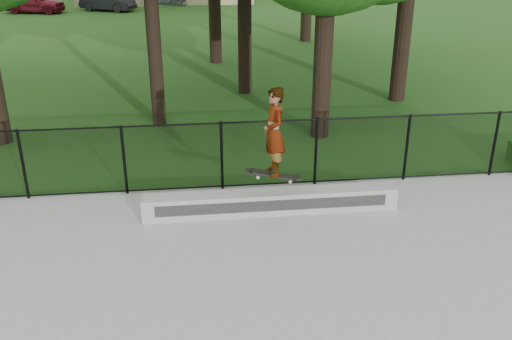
{
  "coord_description": "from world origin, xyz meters",
  "views": [
    {
      "loc": [
        -0.57,
        -5.1,
        5.31
      ],
      "look_at": [
        0.52,
        4.2,
        1.2
      ],
      "focal_mm": 40.0,
      "sensor_mm": 36.0,
      "label": 1
    }
  ],
  "objects_px": {
    "skater_airborne": "(274,134)",
    "grind_ledge": "(271,202)",
    "car_b": "(107,1)",
    "car_a": "(34,3)"
  },
  "relations": [
    {
      "from": "grind_ledge",
      "to": "car_b",
      "type": "xyz_separation_m",
      "value": [
        -6.45,
        28.43,
        0.3
      ]
    },
    {
      "from": "car_b",
      "to": "skater_airborne",
      "type": "bearing_deg",
      "value": -142.73
    },
    {
      "from": "skater_airborne",
      "to": "car_a",
      "type": "bearing_deg",
      "value": 110.96
    },
    {
      "from": "skater_airborne",
      "to": "car_b",
      "type": "bearing_deg",
      "value": 102.65
    },
    {
      "from": "car_b",
      "to": "skater_airborne",
      "type": "distance_m",
      "value": 29.47
    },
    {
      "from": "car_b",
      "to": "grind_ledge",
      "type": "bearing_deg",
      "value": -142.59
    },
    {
      "from": "skater_airborne",
      "to": "grind_ledge",
      "type": "bearing_deg",
      "value": 88.92
    },
    {
      "from": "grind_ledge",
      "to": "car_b",
      "type": "relative_size",
      "value": 1.55
    },
    {
      "from": "grind_ledge",
      "to": "car_a",
      "type": "bearing_deg",
      "value": 111.17
    },
    {
      "from": "car_b",
      "to": "car_a",
      "type": "bearing_deg",
      "value": 118.97
    }
  ]
}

